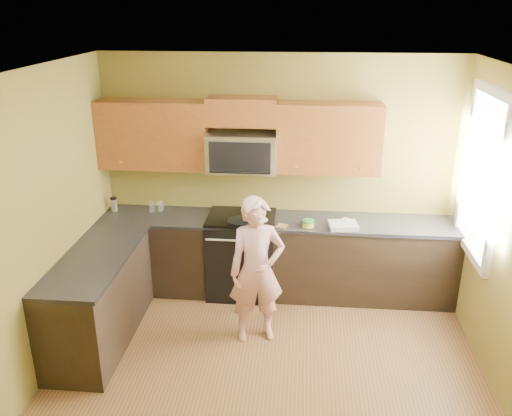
# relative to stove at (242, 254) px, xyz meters

# --- Properties ---
(floor) EXTENTS (4.00, 4.00, 0.00)m
(floor) POSITION_rel_stove_xyz_m (0.40, -1.68, -0.47)
(floor) COLOR brown
(floor) RESTS_ON ground
(ceiling) EXTENTS (4.00, 4.00, 0.00)m
(ceiling) POSITION_rel_stove_xyz_m (0.40, -1.68, 2.23)
(ceiling) COLOR white
(ceiling) RESTS_ON ground
(wall_back) EXTENTS (4.00, 0.00, 4.00)m
(wall_back) POSITION_rel_stove_xyz_m (0.40, 0.32, 0.88)
(wall_back) COLOR olive
(wall_back) RESTS_ON ground
(wall_left) EXTENTS (0.00, 4.00, 4.00)m
(wall_left) POSITION_rel_stove_xyz_m (-1.60, -1.68, 0.88)
(wall_left) COLOR olive
(wall_left) RESTS_ON ground
(cabinet_back_run) EXTENTS (4.00, 0.60, 0.88)m
(cabinet_back_run) POSITION_rel_stove_xyz_m (0.40, 0.02, -0.03)
(cabinet_back_run) COLOR black
(cabinet_back_run) RESTS_ON floor
(cabinet_left_run) EXTENTS (0.60, 1.60, 0.88)m
(cabinet_left_run) POSITION_rel_stove_xyz_m (-1.30, -1.08, -0.03)
(cabinet_left_run) COLOR black
(cabinet_left_run) RESTS_ON floor
(countertop_back) EXTENTS (4.00, 0.62, 0.04)m
(countertop_back) POSITION_rel_stove_xyz_m (0.40, 0.01, 0.43)
(countertop_back) COLOR black
(countertop_back) RESTS_ON cabinet_back_run
(countertop_left) EXTENTS (0.62, 1.60, 0.04)m
(countertop_left) POSITION_rel_stove_xyz_m (-1.29, -1.08, 0.43)
(countertop_left) COLOR black
(countertop_left) RESTS_ON cabinet_left_run
(stove) EXTENTS (0.76, 0.65, 0.95)m
(stove) POSITION_rel_stove_xyz_m (0.00, 0.00, 0.00)
(stove) COLOR black
(stove) RESTS_ON floor
(microwave) EXTENTS (0.76, 0.40, 0.42)m
(microwave) POSITION_rel_stove_xyz_m (0.00, 0.12, 0.97)
(microwave) COLOR silver
(microwave) RESTS_ON wall_back
(upper_cab_left) EXTENTS (1.22, 0.33, 0.75)m
(upper_cab_left) POSITION_rel_stove_xyz_m (-0.99, 0.16, 0.97)
(upper_cab_left) COLOR brown
(upper_cab_left) RESTS_ON wall_back
(upper_cab_right) EXTENTS (1.12, 0.33, 0.75)m
(upper_cab_right) POSITION_rel_stove_xyz_m (0.94, 0.16, 0.97)
(upper_cab_right) COLOR brown
(upper_cab_right) RESTS_ON wall_back
(upper_cab_over_mw) EXTENTS (0.76, 0.33, 0.30)m
(upper_cab_over_mw) POSITION_rel_stove_xyz_m (0.00, 0.16, 1.62)
(upper_cab_over_mw) COLOR brown
(upper_cab_over_mw) RESTS_ON wall_back
(window) EXTENTS (0.06, 1.06, 1.66)m
(window) POSITION_rel_stove_xyz_m (2.38, -0.48, 1.17)
(window) COLOR white
(window) RESTS_ON wall_right
(woman) EXTENTS (0.62, 0.48, 1.50)m
(woman) POSITION_rel_stove_xyz_m (0.25, -0.89, 0.27)
(woman) COLOR #F3797F
(woman) RESTS_ON floor
(frying_pan) EXTENTS (0.36, 0.51, 0.06)m
(frying_pan) POSITION_rel_stove_xyz_m (0.01, -0.26, 0.47)
(frying_pan) COLOR black
(frying_pan) RESTS_ON stove
(butter_tub) EXTENTS (0.15, 0.15, 0.10)m
(butter_tub) POSITION_rel_stove_xyz_m (0.75, -0.16, 0.45)
(butter_tub) COLOR #FFF043
(butter_tub) RESTS_ON countertop_back
(toast_slice) EXTENTS (0.14, 0.14, 0.01)m
(toast_slice) POSITION_rel_stove_xyz_m (0.46, -0.19, 0.45)
(toast_slice) COLOR #B27F47
(toast_slice) RESTS_ON countertop_back
(napkin_a) EXTENTS (0.14, 0.15, 0.06)m
(napkin_a) POSITION_rel_stove_xyz_m (0.25, -0.10, 0.48)
(napkin_a) COLOR silver
(napkin_a) RESTS_ON countertop_back
(napkin_b) EXTENTS (0.14, 0.15, 0.07)m
(napkin_b) POSITION_rel_stove_xyz_m (1.15, -0.04, 0.48)
(napkin_b) COLOR silver
(napkin_b) RESTS_ON countertop_back
(dish_towel) EXTENTS (0.33, 0.28, 0.05)m
(dish_towel) POSITION_rel_stove_xyz_m (1.12, -0.15, 0.47)
(dish_towel) COLOR white
(dish_towel) RESTS_ON countertop_back
(travel_mug) EXTENTS (0.09, 0.09, 0.16)m
(travel_mug) POSITION_rel_stove_xyz_m (-1.50, 0.10, 0.45)
(travel_mug) COLOR silver
(travel_mug) RESTS_ON countertop_back
(glass_a) EXTENTS (0.09, 0.09, 0.12)m
(glass_a) POSITION_rel_stove_xyz_m (-0.96, 0.15, 0.51)
(glass_a) COLOR silver
(glass_a) RESTS_ON countertop_back
(glass_b) EXTENTS (0.09, 0.09, 0.12)m
(glass_b) POSITION_rel_stove_xyz_m (-1.06, 0.13, 0.51)
(glass_b) COLOR silver
(glass_b) RESTS_ON countertop_back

